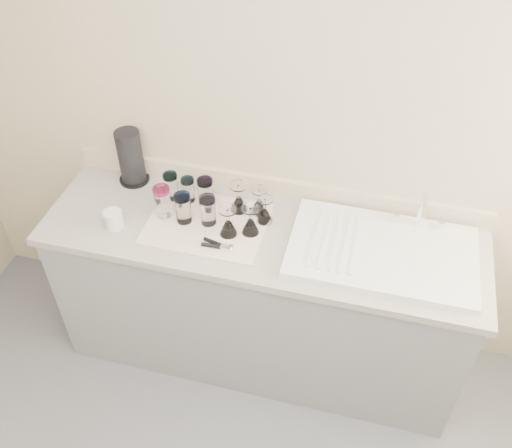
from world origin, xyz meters
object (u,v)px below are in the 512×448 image
(tumbler_cyan, at_px, (188,190))
(paper_towel_roll, at_px, (131,157))
(goblet_extra, at_px, (265,213))
(can_opener, at_px, (218,245))
(goblet_front_left, at_px, (228,225))
(goblet_back_right, at_px, (259,204))
(goblet_back_left, at_px, (239,202))
(goblet_front_right, at_px, (250,224))
(tumbler_blue, at_px, (183,208))
(tumbler_magenta, at_px, (163,201))
(sink_unit, at_px, (383,251))
(tumbler_purple, at_px, (205,192))
(white_mug, at_px, (113,219))
(tumbler_lavender, at_px, (208,210))
(tumbler_teal, at_px, (171,186))

(tumbler_cyan, bearing_deg, paper_towel_roll, 164.81)
(goblet_extra, height_order, can_opener, goblet_extra)
(goblet_front_left, bearing_deg, goblet_back_right, 61.35)
(goblet_front_left, bearing_deg, goblet_back_left, 89.59)
(goblet_front_right, xyz_separation_m, can_opener, (-0.12, -0.13, -0.04))
(tumbler_blue, bearing_deg, goblet_front_left, -8.44)
(tumbler_magenta, relative_size, can_opener, 1.06)
(sink_unit, height_order, goblet_extra, sink_unit)
(paper_towel_roll, bearing_deg, tumbler_purple, -13.56)
(goblet_back_left, height_order, goblet_back_right, goblet_back_left)
(goblet_back_left, bearing_deg, tumbler_blue, -148.81)
(goblet_front_left, distance_m, goblet_front_right, 0.10)
(tumbler_blue, bearing_deg, white_mug, -160.22)
(goblet_extra, height_order, white_mug, goblet_extra)
(goblet_back_right, bearing_deg, paper_towel_roll, 172.68)
(tumbler_cyan, bearing_deg, tumbler_lavender, -42.20)
(sink_unit, height_order, white_mug, sink_unit)
(tumbler_lavender, relative_size, goblet_back_left, 1.00)
(white_mug, bearing_deg, goblet_back_left, 24.90)
(can_opener, bearing_deg, tumbler_blue, 147.74)
(tumbler_cyan, distance_m, tumbler_purple, 0.09)
(tumbler_blue, relative_size, goblet_front_left, 1.04)
(tumbler_teal, relative_size, can_opener, 0.94)
(goblet_extra, bearing_deg, goblet_front_right, -115.70)
(tumbler_teal, distance_m, white_mug, 0.32)
(goblet_front_left, xyz_separation_m, paper_towel_roll, (-0.58, 0.27, 0.08))
(goblet_back_right, bearing_deg, goblet_front_right, -91.46)
(sink_unit, relative_size, goblet_front_left, 5.58)
(tumbler_cyan, relative_size, can_opener, 0.87)
(goblet_back_left, distance_m, goblet_extra, 0.14)
(tumbler_teal, height_order, goblet_front_left, goblet_front_left)
(goblet_back_right, height_order, white_mug, goblet_back_right)
(sink_unit, xyz_separation_m, white_mug, (-1.23, -0.13, 0.02))
(sink_unit, xyz_separation_m, goblet_back_right, (-0.60, 0.13, 0.04))
(goblet_front_left, height_order, paper_towel_roll, paper_towel_roll)
(goblet_front_left, bearing_deg, can_opener, -102.65)
(goblet_back_left, bearing_deg, goblet_back_right, 5.27)
(goblet_back_right, distance_m, goblet_front_right, 0.14)
(can_opener, bearing_deg, goblet_back_right, 66.51)
(goblet_front_left, relative_size, goblet_front_right, 1.01)
(tumbler_purple, xyz_separation_m, paper_towel_roll, (-0.42, 0.10, 0.06))
(tumbler_cyan, height_order, goblet_front_right, goblet_front_right)
(tumbler_purple, bearing_deg, goblet_back_left, 1.72)
(tumbler_blue, distance_m, goblet_back_right, 0.36)
(sink_unit, xyz_separation_m, tumbler_lavender, (-0.81, -0.00, 0.06))
(tumbler_cyan, xyz_separation_m, goblet_back_right, (0.35, 0.00, -0.02))
(goblet_back_left, height_order, white_mug, goblet_back_left)
(tumbler_teal, relative_size, tumbler_cyan, 1.08)
(sink_unit, distance_m, white_mug, 1.24)
(tumbler_cyan, distance_m, can_opener, 0.36)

